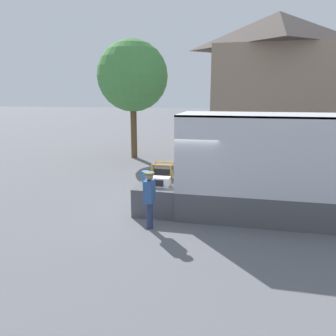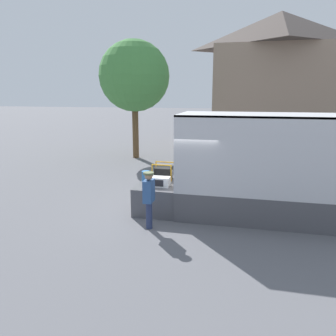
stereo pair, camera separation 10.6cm
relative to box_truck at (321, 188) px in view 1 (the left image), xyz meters
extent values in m
plane|color=slate|center=(-4.24, 0.00, -1.02)|extent=(160.00, 160.00, 0.00)
cube|color=#4C4C51|center=(-1.79, 0.00, -0.57)|extent=(4.91, 2.21, 0.89)
cube|color=silver|center=(-1.79, 1.07, 1.01)|extent=(4.91, 0.06, 2.28)
cube|color=silver|center=(-1.79, -1.08, 1.01)|extent=(4.91, 0.06, 2.28)
cube|color=silver|center=(-1.79, 0.00, 2.13)|extent=(4.91, 2.21, 0.06)
cylinder|color=yellow|center=(-1.80, 0.73, 0.06)|extent=(0.30, 0.30, 0.38)
cube|color=olive|center=(-0.46, 0.54, 0.01)|extent=(0.44, 0.32, 0.28)
cube|color=#4C4C51|center=(-4.92, 0.00, -0.57)|extent=(1.36, 2.10, 0.89)
cube|color=white|center=(-4.79, -0.44, 0.02)|extent=(0.56, 0.37, 0.30)
cube|color=black|center=(-4.85, -0.63, 0.02)|extent=(0.36, 0.01, 0.20)
cube|color=black|center=(-4.94, 0.46, 0.07)|extent=(0.55, 0.43, 0.40)
cylinder|color=slate|center=(-4.72, 0.46, 0.09)|extent=(0.21, 0.24, 0.24)
cylinder|color=orange|center=(-5.27, 0.21, 0.15)|extent=(0.04, 0.04, 0.56)
cylinder|color=orange|center=(-4.61, 0.21, 0.15)|extent=(0.04, 0.04, 0.56)
cylinder|color=orange|center=(-5.27, 0.71, 0.15)|extent=(0.04, 0.04, 0.56)
cylinder|color=orange|center=(-4.61, 0.71, 0.15)|extent=(0.04, 0.04, 0.56)
cylinder|color=orange|center=(-4.94, 0.21, 0.42)|extent=(0.65, 0.04, 0.04)
cylinder|color=orange|center=(-4.94, 0.71, 0.42)|extent=(0.65, 0.04, 0.04)
cylinder|color=#3370B2|center=(-5.43, -0.01, 0.05)|extent=(0.26, 0.26, 0.36)
cylinder|color=navy|center=(-4.81, -1.72, -0.62)|extent=(0.18, 0.18, 0.79)
cube|color=#2D5189|center=(-4.81, -1.72, 0.09)|extent=(0.24, 0.44, 0.63)
sphere|color=tan|center=(-4.81, -1.72, 0.52)|extent=(0.22, 0.22, 0.22)
cylinder|color=#606B47|center=(-4.81, -1.72, 0.60)|extent=(0.29, 0.29, 0.05)
cube|color=gray|center=(-0.27, 14.40, 2.37)|extent=(8.24, 6.96, 6.76)
pyramid|color=#514742|center=(-0.27, 14.40, 6.93)|extent=(8.65, 7.31, 2.37)
cylinder|color=brown|center=(-8.61, 8.35, 0.45)|extent=(0.36, 0.36, 2.94)
sphere|color=#478942|center=(-8.61, 8.35, 3.73)|extent=(4.03, 4.03, 4.03)
camera|label=1|loc=(-2.41, -10.12, 2.72)|focal=35.00mm
camera|label=2|loc=(-2.30, -10.10, 2.72)|focal=35.00mm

